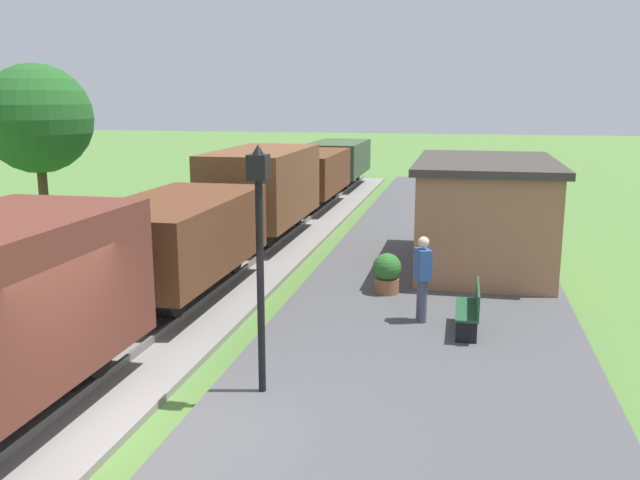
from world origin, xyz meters
TOP-DOWN VIEW (x-y plane):
  - ground_plane at (0.00, 0.00)m, footprint 160.00×160.00m
  - platform_slab at (3.20, 0.00)m, footprint 6.00×60.00m
  - track_ballast at (-2.40, 0.00)m, footprint 3.80×60.00m
  - rail_near at (-1.68, 0.00)m, footprint 0.07×60.00m
  - freight_train at (-2.40, 12.21)m, footprint 2.50×32.60m
  - station_hut at (4.40, 10.25)m, footprint 3.50×5.80m
  - bench_near_hut at (4.08, 4.83)m, footprint 0.42×1.50m
  - person_waiting at (3.14, 5.28)m, footprint 0.37×0.44m
  - potted_planter at (2.24, 7.11)m, footprint 0.64×0.64m
  - lamp_post_near at (1.01, 1.50)m, footprint 0.28×0.28m
  - tree_trackside_far at (-8.54, 10.43)m, footprint 3.22×3.22m

SIDE VIEW (x-z plane):
  - ground_plane at x=0.00m, z-range 0.00..0.00m
  - track_ballast at x=-2.40m, z-range 0.00..0.12m
  - platform_slab at x=3.20m, z-range 0.00..0.25m
  - rail_near at x=-1.68m, z-range 0.12..0.26m
  - bench_near_hut at x=4.08m, z-range 0.27..1.18m
  - potted_planter at x=2.24m, z-range 0.26..1.18m
  - person_waiting at x=3.14m, z-range 0.33..2.04m
  - freight_train at x=-2.40m, z-range 0.17..2.89m
  - station_hut at x=4.40m, z-range 0.26..3.04m
  - lamp_post_near at x=1.01m, z-range 0.95..4.65m
  - tree_trackside_far at x=-8.54m, z-range 1.16..6.74m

